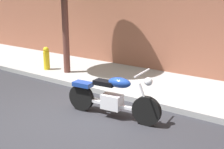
# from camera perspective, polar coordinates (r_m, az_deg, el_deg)

# --- Properties ---
(ground_plane) EXTENTS (60.00, 60.00, 0.00)m
(ground_plane) POSITION_cam_1_polar(r_m,az_deg,el_deg) (6.53, -6.89, -8.46)
(ground_plane) COLOR #28282D
(sidewalk) EXTENTS (25.79, 2.72, 0.14)m
(sidewalk) POSITION_cam_1_polar(r_m,az_deg,el_deg) (8.71, 6.16, -1.72)
(sidewalk) COLOR #959595
(sidewalk) RESTS_ON ground
(motorcycle) EXTENTS (2.24, 0.70, 1.12)m
(motorcycle) POSITION_cam_1_polar(r_m,az_deg,el_deg) (6.41, 0.00, -4.41)
(motorcycle) COLOR black
(motorcycle) RESTS_ON ground
(fire_hydrant) EXTENTS (0.20, 0.20, 0.91)m
(fire_hydrant) POSITION_cam_1_polar(r_m,az_deg,el_deg) (10.12, -12.49, 2.71)
(fire_hydrant) COLOR gold
(fire_hydrant) RESTS_ON ground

